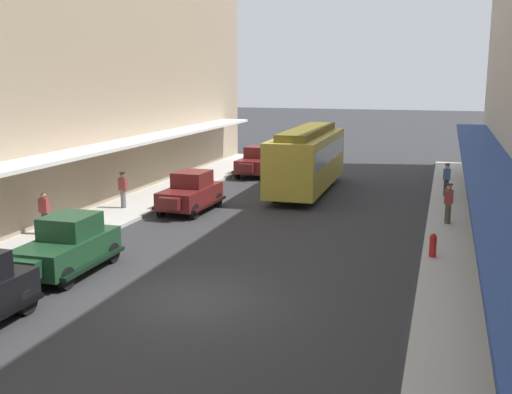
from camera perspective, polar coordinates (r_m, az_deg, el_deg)
The scene contains 11 objects.
ground_plane at distance 17.43m, azimuth -5.97°, elevation -9.55°, with size 200.00×200.00×0.00m, color #2D2D30.
sidewalk_right at distance 16.16m, azimuth 19.83°, elevation -11.62°, with size 3.00×60.00×0.15m, color #B7B5AD.
parked_car_0 at distance 28.21m, azimuth -6.17°, elevation 0.54°, with size 2.22×4.29×1.84m.
parked_car_1 at distance 20.23m, azimuth -17.27°, elevation -4.24°, with size 2.22×4.29×1.84m.
parked_car_3 at distance 38.11m, azimuth 0.16°, elevation 3.42°, with size 2.27×4.31×1.84m.
streetcar at distance 32.68m, azimuth 4.85°, elevation 3.75°, with size 2.68×9.64×3.46m.
fire_hydrant at distance 21.45m, azimuth 16.27°, elevation -4.36°, with size 0.24×0.24×0.82m.
pedestrian_0 at distance 24.81m, azimuth -19.24°, elevation -1.42°, with size 0.36×0.24×1.64m.
pedestrian_2 at distance 26.35m, azimuth 17.61°, elevation -0.54°, with size 0.36×0.28×1.67m.
pedestrian_3 at distance 28.75m, azimuth -12.38°, elevation 0.68°, with size 0.36×0.28×1.67m.
pedestrian_4 at distance 32.31m, azimuth 17.45°, elevation 1.58°, with size 0.36×0.28×1.67m.
Camera 1 is at (6.53, -14.93, 6.20)m, focal length 42.62 mm.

